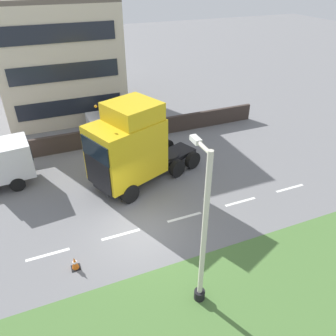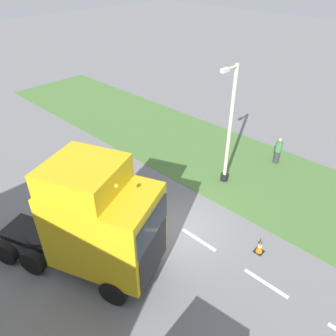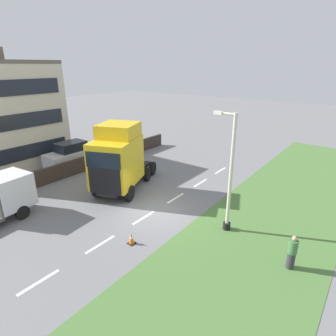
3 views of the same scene
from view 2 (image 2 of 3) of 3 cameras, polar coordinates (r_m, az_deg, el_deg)
ground_plane at (r=14.76m, az=2.61°, el=-10.65°), size 120.00×120.00×0.00m
grass_verge at (r=18.75m, az=14.81°, el=-1.01°), size 7.00×44.00×0.01m
lane_markings at (r=15.10m, az=0.59°, el=-9.39°), size 0.16×17.80×0.00m
lorry_cab at (r=11.85m, az=-12.10°, el=-9.26°), size 4.71×6.87×4.87m
lamp_post at (r=16.42m, az=10.47°, el=5.74°), size 1.32×0.40×6.24m
pedestrian at (r=19.75m, az=18.60°, el=2.82°), size 0.39×0.39×1.60m
traffic_cone_lead at (r=14.14m, az=15.69°, el=-13.09°), size 0.36×0.36×0.58m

